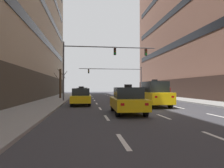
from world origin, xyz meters
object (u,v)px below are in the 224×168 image
taxi_driving_2 (82,93)px  street_tree_0 (60,83)px  taxi_driving_0 (83,92)px  taxi_driving_1 (81,97)px  taxi_driving_3 (155,94)px  pedestrian_1 (169,91)px  traffic_signal_0 (96,58)px  traffic_signal_1 (120,74)px  taxi_driving_4 (128,101)px

taxi_driving_2 → street_tree_0: bearing=-178.0°
taxi_driving_0 → taxi_driving_1: 20.03m
taxi_driving_2 → taxi_driving_3: (6.54, -13.29, 0.31)m
taxi_driving_0 → taxi_driving_2: 8.96m
street_tree_0 → pedestrian_1: size_ratio=2.51×
traffic_signal_0 → traffic_signal_1: 17.85m
taxi_driving_2 → taxi_driving_4: bearing=-79.7°
street_tree_0 → pedestrian_1: 17.12m
taxi_driving_0 → pedestrian_1: (13.89, -8.19, 0.33)m
taxi_driving_3 → street_tree_0: size_ratio=1.07×
taxi_driving_4 → traffic_signal_1: traffic_signal_1 is taller
traffic_signal_0 → taxi_driving_2: bearing=106.5°
taxi_driving_1 → pedestrian_1: 18.22m
taxi_driving_3 → traffic_signal_0: size_ratio=0.41×
taxi_driving_0 → traffic_signal_0: size_ratio=0.39×
taxi_driving_4 → traffic_signal_0: traffic_signal_0 is taller
taxi_driving_0 → street_tree_0: bearing=-109.3°
taxi_driving_4 → street_tree_0: size_ratio=1.08×
taxi_driving_2 → taxi_driving_3: size_ratio=0.94×
taxi_driving_0 → traffic_signal_1: bearing=13.6°
taxi_driving_4 → taxi_driving_0: bearing=96.8°
taxi_driving_3 → traffic_signal_0: traffic_signal_0 is taller
taxi_driving_0 → taxi_driving_4: 26.76m
pedestrian_1 → taxi_driving_0: bearing=149.5°
traffic_signal_1 → taxi_driving_4: bearing=-98.9°
taxi_driving_1 → taxi_driving_3: bearing=-18.9°
taxi_driving_1 → street_tree_0: size_ratio=1.01×
taxi_driving_3 → traffic_signal_0: (-4.75, 7.23, 4.08)m
traffic_signal_0 → traffic_signal_1: (5.85, 16.84, -0.84)m
taxi_driving_2 → traffic_signal_0: (1.79, -6.05, 4.38)m
traffic_signal_1 → street_tree_0: bearing=-134.7°
taxi_driving_1 → traffic_signal_0: size_ratio=0.38×
taxi_driving_3 → street_tree_0: street_tree_0 is taller
taxi_driving_2 → pedestrian_1: size_ratio=2.54×
taxi_driving_3 → street_tree_0: (-9.67, 13.18, 1.26)m
traffic_signal_0 → street_tree_0: 8.22m
traffic_signal_0 → pedestrian_1: (12.13, 6.82, -4.05)m
taxi_driving_1 → taxi_driving_3: 6.84m
taxi_driving_2 → taxi_driving_4: 17.91m
taxi_driving_0 → traffic_signal_0: traffic_signal_0 is taller
taxi_driving_1 → traffic_signal_0: 6.88m
traffic_signal_1 → pedestrian_1: size_ratio=7.59×
taxi_driving_2 → taxi_driving_1: bearing=-89.6°
taxi_driving_1 → street_tree_0: 11.53m
taxi_driving_1 → pedestrian_1: pedestrian_1 is taller
taxi_driving_0 → taxi_driving_3: 23.18m
taxi_driving_1 → taxi_driving_2: (-0.07, 11.07, 0.00)m
taxi_driving_0 → traffic_signal_1: size_ratio=0.34×
taxi_driving_0 → traffic_signal_1: traffic_signal_1 is taller
taxi_driving_2 → traffic_signal_1: traffic_signal_1 is taller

